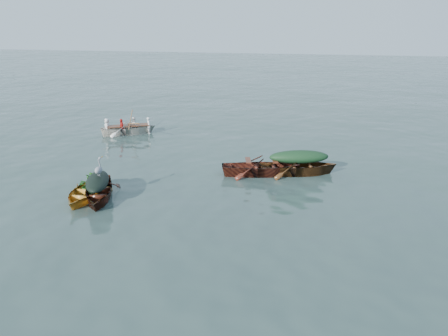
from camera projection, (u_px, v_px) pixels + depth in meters
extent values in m
plane|color=#324742|center=(182.00, 201.00, 14.95)|extent=(140.00, 140.00, 0.00)
imported|color=#C78026|center=(86.00, 198.00, 15.23)|extent=(1.71, 3.29, 0.85)
imported|color=#41160F|center=(99.00, 198.00, 15.22)|extent=(2.66, 3.94, 0.92)
imported|color=#563314|center=(298.00, 174.00, 17.58)|extent=(4.53, 2.48, 1.01)
imported|color=#5F2717|center=(261.00, 175.00, 17.51)|extent=(4.56, 2.35, 1.02)
imported|color=white|center=(129.00, 134.00, 23.74)|extent=(4.16, 3.05, 0.96)
ellipsoid|color=black|center=(97.00, 180.00, 15.01)|extent=(1.46, 2.17, 0.40)
ellipsoid|color=#15341B|center=(299.00, 156.00, 17.34)|extent=(2.49, 1.36, 0.52)
imported|color=#326F1D|center=(91.00, 173.00, 15.51)|extent=(0.80, 0.97, 0.60)
imported|color=silver|center=(128.00, 119.00, 23.46)|extent=(3.03, 2.35, 0.76)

